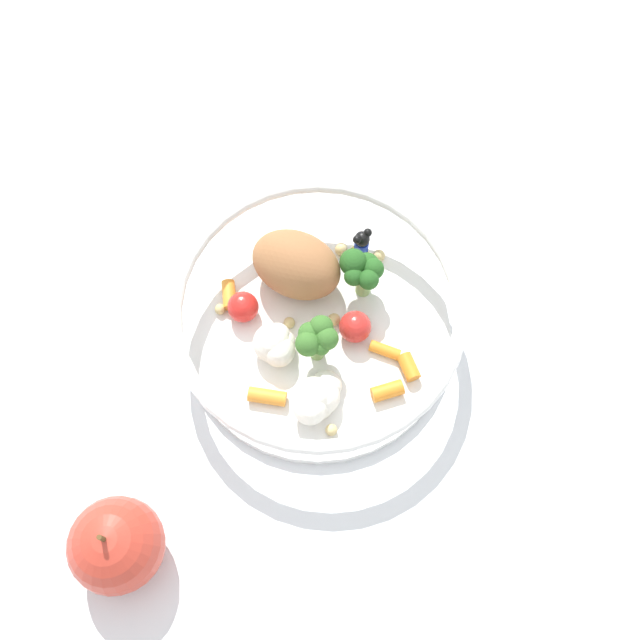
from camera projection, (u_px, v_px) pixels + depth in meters
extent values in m
plane|color=white|center=(311.00, 344.00, 0.65)|extent=(2.40, 2.40, 0.00)
cylinder|color=white|center=(320.00, 333.00, 0.65)|extent=(0.23, 0.23, 0.01)
torus|color=white|center=(320.00, 309.00, 0.60)|extent=(0.24, 0.24, 0.01)
ellipsoid|color=#9E663D|center=(296.00, 265.00, 0.64)|extent=(0.09, 0.07, 0.06)
cylinder|color=#8EB766|center=(363.00, 285.00, 0.65)|extent=(0.01, 0.01, 0.02)
sphere|color=#23561E|center=(358.00, 265.00, 0.62)|extent=(0.02, 0.02, 0.02)
sphere|color=#23561E|center=(354.00, 276.00, 0.62)|extent=(0.02, 0.02, 0.02)
sphere|color=#23561E|center=(369.00, 280.00, 0.62)|extent=(0.02, 0.02, 0.02)
sphere|color=#23561E|center=(373.00, 269.00, 0.62)|extent=(0.02, 0.02, 0.02)
sphere|color=#23561E|center=(366.00, 266.00, 0.63)|extent=(0.02, 0.02, 0.02)
cylinder|color=#7FAD5B|center=(317.00, 349.00, 0.62)|extent=(0.01, 0.01, 0.02)
sphere|color=#386B28|center=(310.00, 334.00, 0.60)|extent=(0.02, 0.02, 0.02)
sphere|color=#386B28|center=(308.00, 344.00, 0.60)|extent=(0.02, 0.02, 0.02)
sphere|color=#386B28|center=(321.00, 347.00, 0.60)|extent=(0.01, 0.01, 0.01)
sphere|color=#386B28|center=(327.00, 338.00, 0.60)|extent=(0.02, 0.02, 0.02)
sphere|color=#386B28|center=(319.00, 330.00, 0.60)|extent=(0.02, 0.02, 0.02)
sphere|color=white|center=(310.00, 392.00, 0.60)|extent=(0.02, 0.02, 0.02)
sphere|color=white|center=(314.00, 394.00, 0.60)|extent=(0.03, 0.03, 0.03)
sphere|color=white|center=(310.00, 408.00, 0.60)|extent=(0.03, 0.03, 0.03)
sphere|color=white|center=(318.00, 404.00, 0.61)|extent=(0.03, 0.03, 0.03)
sphere|color=white|center=(322.00, 397.00, 0.61)|extent=(0.03, 0.03, 0.03)
sphere|color=white|center=(326.00, 386.00, 0.61)|extent=(0.03, 0.03, 0.03)
sphere|color=white|center=(313.00, 390.00, 0.61)|extent=(0.02, 0.02, 0.02)
sphere|color=white|center=(271.00, 343.00, 0.63)|extent=(0.03, 0.03, 0.03)
sphere|color=white|center=(266.00, 343.00, 0.62)|extent=(0.02, 0.02, 0.02)
sphere|color=white|center=(271.00, 344.00, 0.62)|extent=(0.03, 0.03, 0.03)
sphere|color=white|center=(279.00, 351.00, 0.62)|extent=(0.03, 0.03, 0.03)
sphere|color=white|center=(282.00, 343.00, 0.62)|extent=(0.02, 0.02, 0.02)
sphere|color=white|center=(277.00, 336.00, 0.62)|extent=(0.02, 0.02, 0.02)
sphere|color=white|center=(272.00, 342.00, 0.62)|extent=(0.03, 0.03, 0.03)
cube|color=yellow|center=(361.00, 253.00, 0.67)|extent=(0.02, 0.02, 0.00)
cylinder|color=#1933B2|center=(361.00, 247.00, 0.66)|extent=(0.02, 0.02, 0.02)
sphere|color=black|center=(362.00, 239.00, 0.65)|extent=(0.01, 0.01, 0.01)
sphere|color=black|center=(357.00, 240.00, 0.64)|extent=(0.01, 0.01, 0.01)
sphere|color=black|center=(368.00, 233.00, 0.64)|extent=(0.01, 0.01, 0.01)
cylinder|color=orange|center=(229.00, 295.00, 0.65)|extent=(0.03, 0.03, 0.01)
cylinder|color=orange|center=(387.00, 391.00, 0.61)|extent=(0.03, 0.03, 0.01)
cylinder|color=orange|center=(385.00, 350.00, 0.63)|extent=(0.03, 0.02, 0.01)
cylinder|color=orange|center=(265.00, 395.00, 0.61)|extent=(0.03, 0.02, 0.01)
cylinder|color=orange|center=(409.00, 367.00, 0.62)|extent=(0.03, 0.02, 0.01)
sphere|color=red|center=(355.00, 327.00, 0.63)|extent=(0.03, 0.03, 0.03)
sphere|color=red|center=(243.00, 307.00, 0.64)|extent=(0.03, 0.03, 0.03)
sphere|color=tan|center=(220.00, 309.00, 0.64)|extent=(0.01, 0.01, 0.01)
sphere|color=#D1B775|center=(334.00, 320.00, 0.64)|extent=(0.01, 0.01, 0.01)
sphere|color=#D1B775|center=(288.00, 324.00, 0.64)|extent=(0.01, 0.01, 0.01)
sphere|color=#D1B775|center=(331.00, 430.00, 0.60)|extent=(0.01, 0.01, 0.01)
sphere|color=#D1B775|center=(379.00, 256.00, 0.66)|extent=(0.01, 0.01, 0.01)
sphere|color=tan|center=(326.00, 378.00, 0.62)|extent=(0.01, 0.01, 0.01)
sphere|color=#D1B775|center=(341.00, 249.00, 0.67)|extent=(0.01, 0.01, 0.01)
sphere|color=#BC3828|center=(117.00, 545.00, 0.55)|extent=(0.07, 0.07, 0.07)
cylinder|color=brown|center=(101.00, 538.00, 0.51)|extent=(0.00, 0.00, 0.01)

